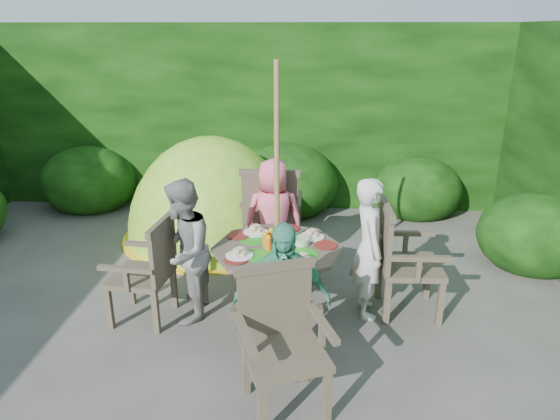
# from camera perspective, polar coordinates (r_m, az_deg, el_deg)

# --- Properties ---
(ground) EXTENTS (60.00, 60.00, 0.00)m
(ground) POSITION_cam_1_polar(r_m,az_deg,el_deg) (4.16, -10.58, -15.85)
(ground) COLOR #4A4642
(ground) RESTS_ON ground
(hedge_enclosure) EXTENTS (9.00, 9.00, 2.50)m
(hedge_enclosure) POSITION_cam_1_polar(r_m,az_deg,el_deg) (4.83, -7.78, 5.84)
(hedge_enclosure) COLOR black
(hedge_enclosure) RESTS_ON ground
(patio_table) EXTENTS (1.25, 1.25, 0.79)m
(patio_table) POSITION_cam_1_polar(r_m,az_deg,el_deg) (4.33, -0.29, -5.48)
(patio_table) COLOR #3F3629
(patio_table) RESTS_ON ground
(parasol_pole) EXTENTS (0.05, 0.05, 2.20)m
(parasol_pole) POSITION_cam_1_polar(r_m,az_deg,el_deg) (4.12, -0.35, 1.37)
(parasol_pole) COLOR olive
(parasol_pole) RESTS_ON ground
(garden_chair_right) EXTENTS (0.54, 0.60, 0.98)m
(garden_chair_right) POSITION_cam_1_polar(r_m,az_deg,el_deg) (4.52, 13.70, -5.38)
(garden_chair_right) COLOR #3F3629
(garden_chair_right) RESTS_ON ground
(garden_chair_left) EXTENTS (0.53, 0.59, 0.90)m
(garden_chair_left) POSITION_cam_1_polar(r_m,az_deg,el_deg) (4.44, -14.79, -6.58)
(garden_chair_left) COLOR #3F3629
(garden_chair_left) RESTS_ON ground
(garden_chair_back) EXTENTS (0.63, 0.57, 1.05)m
(garden_chair_back) POSITION_cam_1_polar(r_m,az_deg,el_deg) (5.33, -0.98, -0.43)
(garden_chair_back) COLOR #3F3629
(garden_chair_back) RESTS_ON ground
(garden_chair_front) EXTENTS (0.69, 0.65, 0.93)m
(garden_chair_front) POSITION_cam_1_polar(r_m,az_deg,el_deg) (3.40, 0.15, -14.36)
(garden_chair_front) COLOR #3F3629
(garden_chair_front) RESTS_ON ground
(child_right) EXTENTS (0.34, 0.49, 1.26)m
(child_right) POSITION_cam_1_polar(r_m,az_deg,el_deg) (4.40, 10.16, -4.31)
(child_right) COLOR silver
(child_right) RESTS_ON ground
(child_left) EXTENTS (0.51, 0.64, 1.26)m
(child_left) POSITION_cam_1_polar(r_m,az_deg,el_deg) (4.34, -11.00, -4.71)
(child_left) COLOR gray
(child_left) RESTS_ON ground
(child_back) EXTENTS (0.64, 0.46, 1.23)m
(child_back) POSITION_cam_1_polar(r_m,az_deg,el_deg) (5.04, -0.74, -0.96)
(child_back) COLOR #EC617B
(child_back) RESTS_ON ground
(child_front) EXTENTS (0.72, 0.34, 1.19)m
(child_front) POSITION_cam_1_polar(r_m,az_deg,el_deg) (3.60, 0.22, -10.35)
(child_front) COLOR #44A07B
(child_front) RESTS_ON ground
(dome_tent) EXTENTS (2.47, 2.47, 2.47)m
(dome_tent) POSITION_cam_1_polar(r_m,az_deg,el_deg) (6.26, -7.76, -2.92)
(dome_tent) COLOR #6DB222
(dome_tent) RESTS_ON ground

